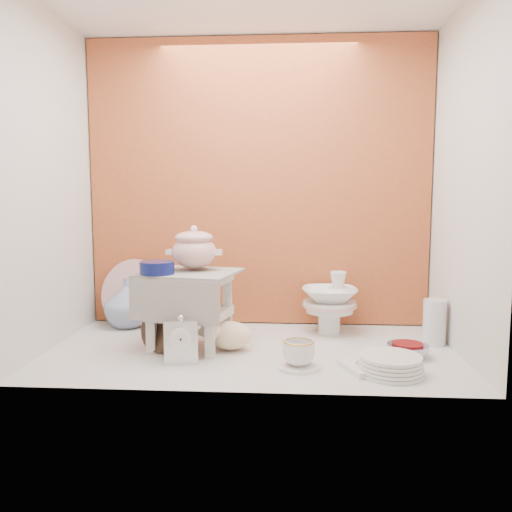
% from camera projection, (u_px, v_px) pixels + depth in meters
% --- Properties ---
extents(ground, '(1.80, 1.80, 0.00)m').
position_uv_depth(ground, '(251.00, 350.00, 2.27)').
color(ground, silver).
rests_on(ground, ground).
extents(niche_shell, '(1.86, 1.03, 1.53)m').
position_uv_depth(niche_shell, '(254.00, 142.00, 2.34)').
color(niche_shell, '#B3532C').
rests_on(niche_shell, ground).
extents(step_stool, '(0.47, 0.43, 0.35)m').
position_uv_depth(step_stool, '(190.00, 310.00, 2.29)').
color(step_stool, silver).
rests_on(step_stool, ground).
extents(soup_tureen, '(0.25, 0.25, 0.20)m').
position_uv_depth(soup_tureen, '(194.00, 248.00, 2.30)').
color(soup_tureen, white).
rests_on(soup_tureen, step_stool).
extents(cobalt_bowl, '(0.18, 0.18, 0.05)m').
position_uv_depth(cobalt_bowl, '(157.00, 268.00, 2.19)').
color(cobalt_bowl, '#0B1354').
rests_on(cobalt_bowl, step_stool).
extents(floral_platter, '(0.38, 0.20, 0.35)m').
position_uv_depth(floral_platter, '(133.00, 293.00, 2.68)').
color(floral_platter, white).
rests_on(floral_platter, ground).
extents(blue_white_vase, '(0.29, 0.29, 0.26)m').
position_uv_depth(blue_white_vase, '(128.00, 303.00, 2.67)').
color(blue_white_vase, silver).
rests_on(blue_white_vase, ground).
extents(lacquer_tray, '(0.25, 0.19, 0.22)m').
position_uv_depth(lacquer_tray, '(163.00, 327.00, 2.24)').
color(lacquer_tray, black).
rests_on(lacquer_tray, ground).
extents(mantel_clock, '(0.14, 0.07, 0.20)m').
position_uv_depth(mantel_clock, '(181.00, 339.00, 2.08)').
color(mantel_clock, silver).
rests_on(mantel_clock, ground).
extents(plush_pig, '(0.24, 0.17, 0.14)m').
position_uv_depth(plush_pig, '(230.00, 335.00, 2.25)').
color(plush_pig, beige).
rests_on(plush_pig, ground).
extents(teacup_saucer, '(0.22, 0.22, 0.01)m').
position_uv_depth(teacup_saucer, '(298.00, 366.00, 2.03)').
color(teacup_saucer, white).
rests_on(teacup_saucer, ground).
extents(gold_rim_teacup, '(0.16, 0.16, 0.10)m').
position_uv_depth(gold_rim_teacup, '(299.00, 353.00, 2.02)').
color(gold_rim_teacup, white).
rests_on(gold_rim_teacup, teacup_saucer).
extents(lattice_dish, '(0.23, 0.23, 0.02)m').
position_uv_depth(lattice_dish, '(368.00, 367.00, 2.00)').
color(lattice_dish, white).
rests_on(lattice_dish, ground).
extents(dinner_plate_stack, '(0.29, 0.29, 0.07)m').
position_uv_depth(dinner_plate_stack, '(391.00, 365.00, 1.96)').
color(dinner_plate_stack, white).
rests_on(dinner_plate_stack, ground).
extents(crystal_bowl, '(0.21, 0.21, 0.06)m').
position_uv_depth(crystal_bowl, '(408.00, 351.00, 2.17)').
color(crystal_bowl, silver).
rests_on(crystal_bowl, ground).
extents(clear_glass_vase, '(0.12, 0.12, 0.21)m').
position_uv_depth(clear_glass_vase, '(434.00, 322.00, 2.35)').
color(clear_glass_vase, silver).
rests_on(clear_glass_vase, ground).
extents(porcelain_tower, '(0.28, 0.28, 0.31)m').
position_uv_depth(porcelain_tower, '(330.00, 302.00, 2.54)').
color(porcelain_tower, white).
rests_on(porcelain_tower, ground).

